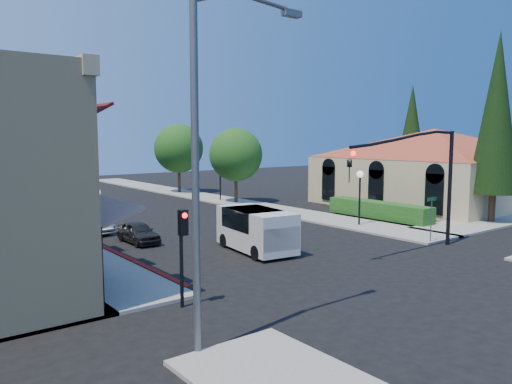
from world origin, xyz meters
TOP-DOWN VIEW (x-y plane):
  - ground at (0.00, 0.00)m, footprint 120.00×120.00m
  - sidewalk_left at (-8.75, 27.00)m, footprint 3.50×50.00m
  - sidewalk_right at (8.75, 27.00)m, footprint 3.50×50.00m
  - curb_red_strip at (-6.90, 8.00)m, footprint 0.25×10.00m
  - mission_building at (21.99, 11.50)m, footprint 30.12×30.12m
  - hedge at (11.70, 9.00)m, footprint 1.40×8.00m
  - conifer_near at (16.50, 3.50)m, footprint 3.20×3.20m
  - conifer_far at (28.00, 18.00)m, footprint 3.20×3.20m
  - street_tree_a at (8.80, 22.00)m, footprint 4.56×4.56m
  - street_tree_b at (8.80, 32.00)m, footprint 4.94×4.94m
  - signal_mast_arm at (5.86, 1.50)m, footprint 8.01×0.39m
  - secondary_signal at (-8.00, 1.41)m, footprint 0.28×0.42m
  - cobra_streetlight at (-9.15, -2.00)m, footprint 3.60×0.25m
  - street_name_sign at (7.50, 2.20)m, footprint 0.80×0.06m
  - lamppost_left_near at (-8.50, 8.00)m, footprint 0.44×0.44m
  - lamppost_left_far at (-8.50, 22.00)m, footprint 0.44×0.44m
  - lamppost_right_near at (8.50, 8.00)m, footprint 0.44×0.44m
  - lamppost_right_far at (8.50, 24.00)m, footprint 0.44×0.44m
  - white_van at (-1.01, 6.44)m, footprint 2.65×4.99m
  - parked_car_a at (-4.80, 12.00)m, footprint 1.37×3.38m
  - parked_car_b at (-5.89, 16.29)m, footprint 1.76×3.82m
  - parked_car_c at (-6.20, 20.32)m, footprint 1.97×4.55m
  - parked_car_d at (-6.20, 30.34)m, footprint 2.20×4.06m

SIDE VIEW (x-z plane):
  - ground at x=0.00m, z-range 0.00..0.00m
  - curb_red_strip at x=-6.90m, z-range -0.03..0.03m
  - hedge at x=11.70m, z-range -0.55..0.55m
  - sidewalk_left at x=-8.75m, z-range 0.00..0.12m
  - sidewalk_right at x=8.75m, z-range 0.00..0.12m
  - parked_car_d at x=-6.20m, z-range 0.00..1.08m
  - parked_car_a at x=-4.80m, z-range 0.00..1.15m
  - parked_car_b at x=-5.89m, z-range 0.00..1.21m
  - parked_car_c at x=-6.20m, z-range 0.00..1.30m
  - white_van at x=-1.01m, z-range 0.17..2.28m
  - street_name_sign at x=7.50m, z-range 0.45..2.95m
  - secondary_signal at x=-8.00m, z-range 0.66..3.98m
  - lamppost_left_near at x=-8.50m, z-range 0.95..4.52m
  - lamppost_left_far at x=-8.50m, z-range 0.95..4.52m
  - lamppost_right_near at x=8.50m, z-range 0.95..4.52m
  - lamppost_right_far at x=8.50m, z-range 0.95..4.52m
  - mission_building at x=21.99m, z-range 0.55..6.95m
  - signal_mast_arm at x=5.86m, z-range 1.09..7.09m
  - street_tree_a at x=8.80m, z-range 0.95..7.43m
  - street_tree_b at x=8.80m, z-range 1.03..8.05m
  - cobra_streetlight at x=-9.15m, z-range 0.61..9.92m
  - conifer_far at x=28.00m, z-range 0.86..11.86m
  - conifer_near at x=16.50m, z-range 0.98..13.48m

